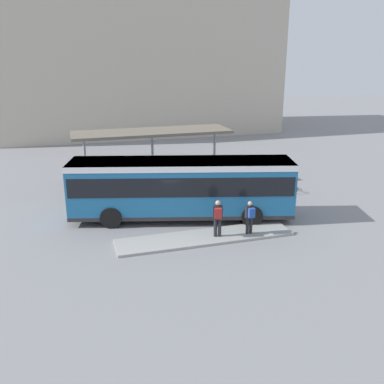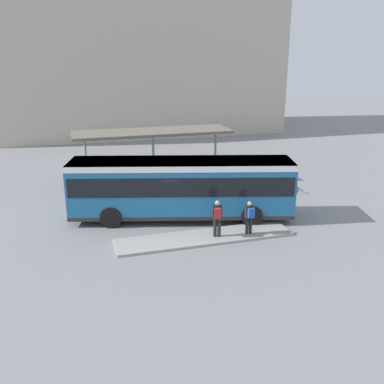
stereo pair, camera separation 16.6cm
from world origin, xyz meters
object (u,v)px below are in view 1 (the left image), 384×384
Objects in this scene: bicycle_green at (289,186)px; city_bus at (182,185)px; bicycle_orange at (283,183)px; pedestrian_waiting at (250,216)px; pedestrian_companion at (218,216)px.

city_bus is at bearing -80.24° from bicycle_green.
city_bus is 8.71m from bicycle_orange.
city_bus is 7.50× the size of bicycle_orange.
pedestrian_companion is (-1.58, 0.13, 0.09)m from pedestrian_waiting.
city_bus reaches higher than pedestrian_waiting.
bicycle_orange is at bearing -31.80° from pedestrian_companion.
pedestrian_companion is 1.14× the size of bicycle_orange.
bicycle_green is at bearing -35.58° from pedestrian_companion.
bicycle_orange is (5.39, 6.60, -0.71)m from pedestrian_waiting.
pedestrian_companion reaches higher than bicycle_orange.
bicycle_orange is at bearing 38.43° from city_bus.
city_bus reaches higher than bicycle_green.
pedestrian_waiting is at bearing 132.38° from bicycle_orange.
pedestrian_companion is (0.90, -3.07, -0.70)m from city_bus.
bicycle_green is at bearing 169.97° from bicycle_orange.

